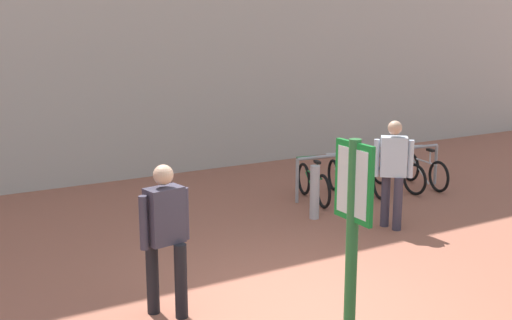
{
  "coord_description": "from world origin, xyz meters",
  "views": [
    {
      "loc": [
        -3.75,
        -5.51,
        3.21
      ],
      "look_at": [
        0.89,
        2.44,
        1.2
      ],
      "focal_mm": 44.74,
      "sensor_mm": 36.0,
      "label": 1
    }
  ],
  "objects_px": {
    "person_casual_tan": "(393,168)",
    "person_suited_navy": "(165,231)",
    "parking_sign_post": "(351,267)",
    "bike_rack_cluster": "(370,175)",
    "bollard_steel": "(315,192)"
  },
  "relations": [
    {
      "from": "person_casual_tan",
      "to": "person_suited_navy",
      "type": "bearing_deg",
      "value": -165.76
    },
    {
      "from": "parking_sign_post",
      "to": "bike_rack_cluster",
      "type": "relative_size",
      "value": 0.78
    },
    {
      "from": "parking_sign_post",
      "to": "person_suited_navy",
      "type": "bearing_deg",
      "value": 91.27
    },
    {
      "from": "person_casual_tan",
      "to": "bollard_steel",
      "type": "bearing_deg",
      "value": 126.42
    },
    {
      "from": "bollard_steel",
      "to": "person_suited_navy",
      "type": "xyz_separation_m",
      "value": [
        -3.48,
        -2.09,
        0.53
      ]
    },
    {
      "from": "bike_rack_cluster",
      "to": "person_casual_tan",
      "type": "xyz_separation_m",
      "value": [
        -1.09,
        -1.8,
        0.64
      ]
    },
    {
      "from": "bollard_steel",
      "to": "person_suited_navy",
      "type": "height_order",
      "value": "person_suited_navy"
    },
    {
      "from": "bollard_steel",
      "to": "person_casual_tan",
      "type": "relative_size",
      "value": 0.52
    },
    {
      "from": "person_casual_tan",
      "to": "person_suited_navy",
      "type": "relative_size",
      "value": 1.0
    },
    {
      "from": "person_casual_tan",
      "to": "parking_sign_post",
      "type": "bearing_deg",
      "value": -135.05
    },
    {
      "from": "bike_rack_cluster",
      "to": "person_suited_navy",
      "type": "xyz_separation_m",
      "value": [
        -5.33,
        -2.88,
        0.64
      ]
    },
    {
      "from": "bike_rack_cluster",
      "to": "person_suited_navy",
      "type": "relative_size",
      "value": 1.86
    },
    {
      "from": "parking_sign_post",
      "to": "person_suited_navy",
      "type": "distance_m",
      "value": 3.15
    },
    {
      "from": "bollard_steel",
      "to": "person_casual_tan",
      "type": "xyz_separation_m",
      "value": [
        0.75,
        -1.02,
        0.53
      ]
    },
    {
      "from": "person_suited_navy",
      "to": "bollard_steel",
      "type": "bearing_deg",
      "value": 31.02
    }
  ]
}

